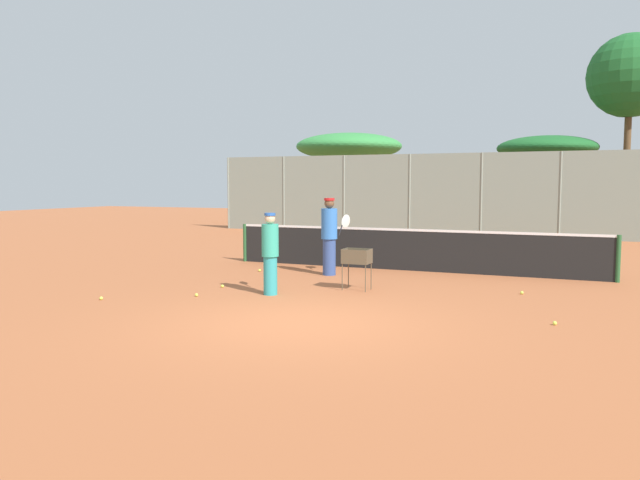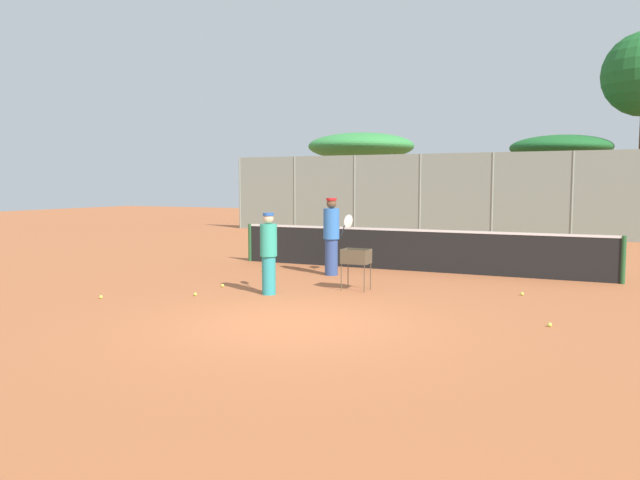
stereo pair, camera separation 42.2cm
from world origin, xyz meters
TOP-DOWN VIEW (x-y plane):
  - ground_plane at (0.00, 0.00)m, footprint 80.00×80.00m
  - tennis_net at (0.00, 6.58)m, footprint 9.73×0.10m
  - back_fence at (-0.00, 17.77)m, footprint 24.67×0.08m
  - tree_0 at (-8.09, 23.47)m, footprint 5.79×5.79m
  - tree_1 at (2.20, 22.74)m, footprint 4.60×4.60m
  - player_white_outfit at (-1.56, 5.06)m, footprint 0.52×0.89m
  - player_red_cap at (-1.61, 2.10)m, footprint 0.37×0.87m
  - ball_cart at (-0.22, 3.30)m, footprint 0.56×0.41m
  - tennis_ball_0 at (3.00, 4.14)m, footprint 0.07×0.07m
  - tennis_ball_1 at (-2.95, 2.44)m, footprint 0.07×0.07m
  - tennis_ball_2 at (-3.41, 4.89)m, footprint 0.07×0.07m
  - tennis_ball_3 at (-4.30, 0.30)m, footprint 0.07×0.07m
  - tennis_ball_4 at (-2.76, 4.06)m, footprint 0.07×0.07m
  - tennis_ball_5 at (-2.84, 1.33)m, footprint 0.07×0.07m
  - tennis_ball_6 at (3.75, 1.48)m, footprint 0.07×0.07m

SIDE VIEW (x-z plane):
  - ground_plane at x=0.00m, z-range 0.00..0.00m
  - tennis_ball_0 at x=3.00m, z-range 0.00..0.07m
  - tennis_ball_1 at x=-2.95m, z-range 0.00..0.07m
  - tennis_ball_2 at x=-3.41m, z-range 0.00..0.07m
  - tennis_ball_3 at x=-4.30m, z-range 0.00..0.07m
  - tennis_ball_4 at x=-2.76m, z-range 0.00..0.07m
  - tennis_ball_5 at x=-2.84m, z-range 0.00..0.07m
  - tennis_ball_6 at x=3.75m, z-range 0.00..0.07m
  - tennis_net at x=0.00m, z-range 0.02..1.09m
  - ball_cart at x=-0.22m, z-range 0.20..1.06m
  - player_red_cap at x=-1.61m, z-range 0.03..1.67m
  - player_white_outfit at x=-1.56m, z-range 0.03..1.90m
  - back_fence at x=0.00m, z-range 0.00..3.51m
  - tree_1 at x=2.20m, z-range 1.64..6.11m
  - tree_0 at x=-8.09m, z-range 1.75..6.72m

